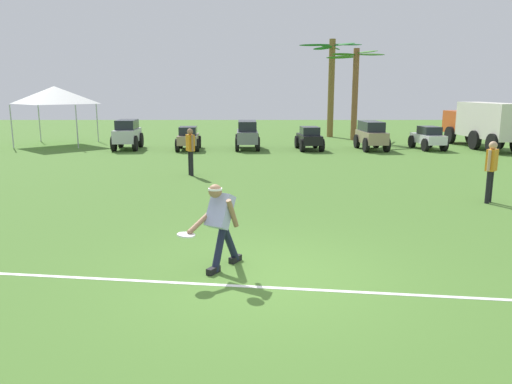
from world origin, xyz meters
TOP-DOWN VIEW (x-y plane):
  - ground_plane at (0.00, 0.00)m, footprint 80.00×80.00m
  - field_line_paint at (0.00, -0.42)m, footprint 26.93×3.68m
  - frisbee_thrower at (-0.72, 0.34)m, footprint 0.81×0.91m
  - frisbee_in_flight at (-1.21, -0.08)m, footprint 0.32×0.32m
  - teammate_near_sideline at (-2.33, 9.21)m, footprint 0.33×0.47m
  - teammate_midfield at (5.72, 5.12)m, footprint 0.38×0.41m
  - parked_car_slot_a at (-6.32, 16.65)m, footprint 1.29×2.40m
  - parked_car_slot_b at (-3.37, 16.41)m, footprint 1.20×2.25m
  - parked_car_slot_c at (-0.58, 16.73)m, footprint 1.21×2.43m
  - parked_car_slot_d at (2.36, 16.39)m, footprint 1.24×2.26m
  - parked_car_slot_e at (5.30, 16.41)m, footprint 1.27×2.45m
  - parked_car_slot_f at (8.05, 16.58)m, footprint 1.29×2.28m
  - box_truck at (10.81, 17.18)m, footprint 1.73×5.97m
  - palm_tree_far_left at (4.30, 23.05)m, footprint 3.76×3.48m
  - palm_tree_left_of_centre at (5.34, 21.04)m, footprint 3.20×3.21m
  - event_tent at (-10.42, 18.62)m, footprint 3.32×3.32m

SIDE VIEW (x-z plane):
  - ground_plane at x=0.00m, z-range 0.00..0.00m
  - field_line_paint at x=0.00m, z-range 0.00..0.01m
  - parked_car_slot_b at x=-3.37m, z-range 0.01..1.11m
  - parked_car_slot_d at x=2.36m, z-range 0.01..1.11m
  - parked_car_slot_f at x=8.05m, z-range 0.01..1.11m
  - frisbee_in_flight at x=-1.21m, z-range 0.67..0.72m
  - parked_car_slot_c at x=-0.58m, z-range 0.05..1.39m
  - parked_car_slot_e at x=5.30m, z-range 0.05..1.39m
  - parked_car_slot_a at x=-6.32m, z-range 0.04..1.44m
  - frisbee_thrower at x=-0.72m, z-range 0.09..1.50m
  - teammate_near_sideline at x=-2.33m, z-range 0.16..1.72m
  - teammate_midfield at x=5.72m, z-range 0.16..1.72m
  - box_truck at x=10.81m, z-range 0.13..2.33m
  - event_tent at x=-10.42m, z-range 1.05..4.02m
  - palm_tree_left_of_centre at x=5.34m, z-range 0.50..5.52m
  - palm_tree_far_left at x=4.30m, z-range 0.53..6.23m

